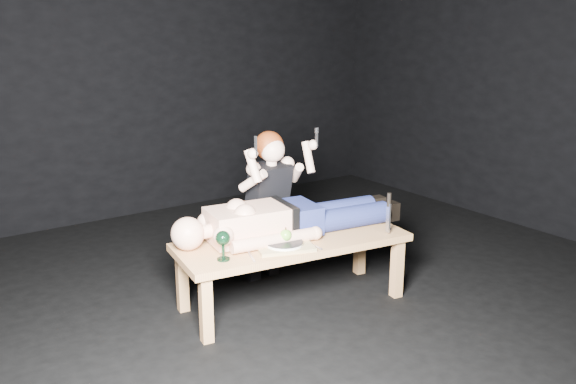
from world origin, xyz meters
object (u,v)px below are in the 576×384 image
Objects in this scene: table at (292,271)px; serving_tray at (284,246)px; lying_man at (291,214)px; carving_knife at (388,214)px; kneeling_woman at (263,204)px; goblet at (223,246)px.

serving_tray reaches higher than table.
serving_tray is at bearing -134.56° from table.
carving_knife reaches higher than lying_man.
kneeling_woman is 3.27× the size of serving_tray.
kneeling_woman is 4.04× the size of carving_knife.
table is 8.33× the size of goblet.
lying_man is at bearing -93.89° from kneeling_woman.
carving_knife is at bearing -13.83° from serving_tray.
serving_tray is (-0.20, -0.20, -0.12)m from lying_man.
kneeling_woman is (0.08, 0.47, 0.33)m from table.
goblet reaches higher than serving_tray.
serving_tray is 1.91× the size of goblet.
lying_man is at bearing 151.59° from carving_knife.
carving_knife is at bearing -10.94° from goblet.
goblet is 0.65× the size of carving_knife.
table is 5.40× the size of carving_knife.
goblet reaches higher than table.
lying_man is (0.06, 0.10, 0.36)m from table.
goblet is at bearing -165.10° from table.
table is 1.34× the size of kneeling_woman.
table is at bearing 37.34° from serving_tray.
table is 0.37m from lying_man.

